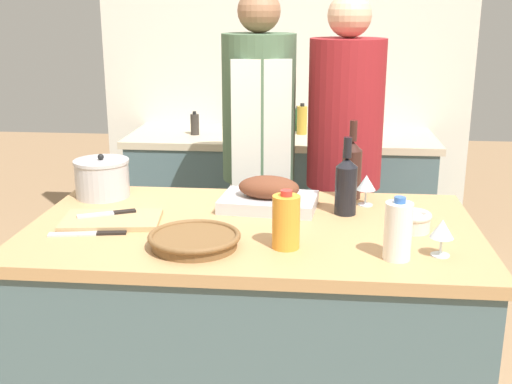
{
  "coord_description": "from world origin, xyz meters",
  "views": [
    {
      "loc": [
        0.22,
        -2.07,
        1.63
      ],
      "look_at": [
        0.0,
        0.13,
        0.98
      ],
      "focal_mm": 45.0,
      "sensor_mm": 36.0,
      "label": 1
    }
  ],
  "objects_px": {
    "wine_glass_left": "(366,184)",
    "stand_mixer": "(256,107)",
    "wine_bottle_dark": "(352,168)",
    "milk_jug": "(398,231)",
    "stock_pot": "(102,178)",
    "condiment_bottle_tall": "(195,124)",
    "knife_chef": "(90,234)",
    "condiment_bottle_short": "(302,120)",
    "person_cook_aproned": "(259,153)",
    "wine_bottle_green": "(346,184)",
    "juice_jug": "(286,221)",
    "wicker_basket": "(194,239)",
    "condiment_bottle_extra": "(298,119)",
    "mixing_bowl": "(413,220)",
    "wine_glass_right": "(442,230)",
    "person_cook_guest": "(344,160)",
    "roasting_pan": "(269,196)",
    "knife_paring": "(109,213)",
    "cutting_board": "(112,220)"
  },
  "relations": [
    {
      "from": "stand_mixer",
      "to": "person_cook_guest",
      "type": "height_order",
      "value": "person_cook_guest"
    },
    {
      "from": "wine_bottle_green",
      "to": "condiment_bottle_extra",
      "type": "height_order",
      "value": "wine_bottle_green"
    },
    {
      "from": "condiment_bottle_short",
      "to": "wine_glass_left",
      "type": "bearing_deg",
      "value": -78.66
    },
    {
      "from": "wine_bottle_dark",
      "to": "knife_chef",
      "type": "relative_size",
      "value": 1.2
    },
    {
      "from": "knife_paring",
      "to": "cutting_board",
      "type": "bearing_deg",
      "value": -59.96
    },
    {
      "from": "juice_jug",
      "to": "knife_paring",
      "type": "height_order",
      "value": "juice_jug"
    },
    {
      "from": "wicker_basket",
      "to": "person_cook_aproned",
      "type": "relative_size",
      "value": 0.17
    },
    {
      "from": "roasting_pan",
      "to": "knife_paring",
      "type": "bearing_deg",
      "value": -161.68
    },
    {
      "from": "stock_pot",
      "to": "stand_mixer",
      "type": "relative_size",
      "value": 0.62
    },
    {
      "from": "condiment_bottle_tall",
      "to": "condiment_bottle_short",
      "type": "height_order",
      "value": "condiment_bottle_short"
    },
    {
      "from": "milk_jug",
      "to": "condiment_bottle_extra",
      "type": "xyz_separation_m",
      "value": [
        -0.37,
        2.04,
        -0.03
      ]
    },
    {
      "from": "roasting_pan",
      "to": "condiment_bottle_tall",
      "type": "height_order",
      "value": "condiment_bottle_tall"
    },
    {
      "from": "knife_paring",
      "to": "juice_jug",
      "type": "bearing_deg",
      "value": -18.63
    },
    {
      "from": "juice_jug",
      "to": "milk_jug",
      "type": "xyz_separation_m",
      "value": [
        0.33,
        -0.06,
        0.0
      ]
    },
    {
      "from": "wicker_basket",
      "to": "person_cook_aproned",
      "type": "distance_m",
      "value": 1.16
    },
    {
      "from": "cutting_board",
      "to": "condiment_bottle_short",
      "type": "relative_size",
      "value": 1.96
    },
    {
      "from": "stock_pot",
      "to": "mixing_bowl",
      "type": "height_order",
      "value": "stock_pot"
    },
    {
      "from": "person_cook_aproned",
      "to": "condiment_bottle_short",
      "type": "bearing_deg",
      "value": 66.79
    },
    {
      "from": "wine_bottle_green",
      "to": "person_cook_aproned",
      "type": "distance_m",
      "value": 0.87
    },
    {
      "from": "wicker_basket",
      "to": "condiment_bottle_short",
      "type": "bearing_deg",
      "value": 81.65
    },
    {
      "from": "juice_jug",
      "to": "knife_paring",
      "type": "xyz_separation_m",
      "value": [
        -0.64,
        0.21,
        -0.06
      ]
    },
    {
      "from": "wine_glass_left",
      "to": "stand_mixer",
      "type": "relative_size",
      "value": 0.34
    },
    {
      "from": "milk_jug",
      "to": "knife_paring",
      "type": "relative_size",
      "value": 0.98
    },
    {
      "from": "wicker_basket",
      "to": "knife_chef",
      "type": "xyz_separation_m",
      "value": [
        -0.36,
        0.08,
        -0.02
      ]
    },
    {
      "from": "stock_pot",
      "to": "condiment_bottle_tall",
      "type": "relative_size",
      "value": 1.55
    },
    {
      "from": "person_cook_aproned",
      "to": "wine_bottle_green",
      "type": "bearing_deg",
      "value": -72.56
    },
    {
      "from": "wicker_basket",
      "to": "wine_bottle_dark",
      "type": "height_order",
      "value": "wine_bottle_dark"
    },
    {
      "from": "stock_pot",
      "to": "condiment_bottle_tall",
      "type": "distance_m",
      "value": 1.31
    },
    {
      "from": "mixing_bowl",
      "to": "person_cook_guest",
      "type": "height_order",
      "value": "person_cook_guest"
    },
    {
      "from": "wine_bottle_dark",
      "to": "knife_chef",
      "type": "xyz_separation_m",
      "value": [
        -0.87,
        -0.51,
        -0.12
      ]
    },
    {
      "from": "roasting_pan",
      "to": "wine_bottle_green",
      "type": "xyz_separation_m",
      "value": [
        0.28,
        -0.04,
        0.06
      ]
    },
    {
      "from": "condiment_bottle_tall",
      "to": "person_cook_aproned",
      "type": "distance_m",
      "value": 0.79
    },
    {
      "from": "condiment_bottle_tall",
      "to": "wine_bottle_dark",
      "type": "bearing_deg",
      "value": -55.18
    },
    {
      "from": "wine_bottle_dark",
      "to": "milk_jug",
      "type": "bearing_deg",
      "value": -80.05
    },
    {
      "from": "wine_glass_right",
      "to": "condiment_bottle_extra",
      "type": "xyz_separation_m",
      "value": [
        -0.5,
        2.0,
        -0.02
      ]
    },
    {
      "from": "condiment_bottle_extra",
      "to": "wine_glass_right",
      "type": "bearing_deg",
      "value": -75.98
    },
    {
      "from": "stock_pot",
      "to": "condiment_bottle_extra",
      "type": "xyz_separation_m",
      "value": [
        0.71,
        1.49,
        -0.01
      ]
    },
    {
      "from": "stand_mixer",
      "to": "condiment_bottle_tall",
      "type": "relative_size",
      "value": 2.5
    },
    {
      "from": "roasting_pan",
      "to": "knife_chef",
      "type": "height_order",
      "value": "roasting_pan"
    },
    {
      "from": "wicker_basket",
      "to": "condiment_bottle_extra",
      "type": "distance_m",
      "value": 2.02
    },
    {
      "from": "wine_glass_left",
      "to": "condiment_bottle_short",
      "type": "xyz_separation_m",
      "value": [
        -0.28,
        1.4,
        -0.01
      ]
    },
    {
      "from": "milk_jug",
      "to": "condiment_bottle_short",
      "type": "xyz_separation_m",
      "value": [
        -0.34,
        1.93,
        -0.01
      ]
    },
    {
      "from": "knife_chef",
      "to": "condiment_bottle_short",
      "type": "bearing_deg",
      "value": 70.54
    },
    {
      "from": "mixing_bowl",
      "to": "milk_jug",
      "type": "relative_size",
      "value": 0.63
    },
    {
      "from": "wine_glass_right",
      "to": "knife_chef",
      "type": "height_order",
      "value": "wine_glass_right"
    },
    {
      "from": "condiment_bottle_extra",
      "to": "stand_mixer",
      "type": "bearing_deg",
      "value": -172.68
    },
    {
      "from": "juice_jug",
      "to": "person_cook_guest",
      "type": "distance_m",
      "value": 1.1
    },
    {
      "from": "juice_jug",
      "to": "stand_mixer",
      "type": "relative_size",
      "value": 0.54
    },
    {
      "from": "condiment_bottle_extra",
      "to": "wine_bottle_green",
      "type": "bearing_deg",
      "value": -82.0
    },
    {
      "from": "wine_bottle_dark",
      "to": "condiment_bottle_tall",
      "type": "xyz_separation_m",
      "value": [
        -0.85,
        1.23,
        -0.07
      ]
    }
  ]
}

